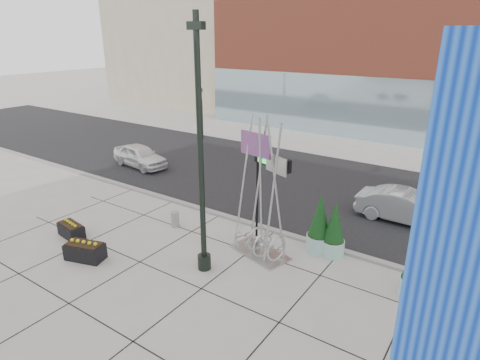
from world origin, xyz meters
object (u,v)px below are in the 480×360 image
Objects in this scene: car_white_west at (140,156)px; car_silver_mid at (406,207)px; public_art_sculpture at (261,221)px; lamp_post at (201,176)px; concrete_bollard at (175,219)px; overhead_street_sign at (273,167)px.

car_silver_mid is (16.16, 1.15, 0.01)m from car_white_west.
public_art_sculpture reaches higher than car_white_west.
car_silver_mid is at bearing 58.02° from lamp_post.
lamp_post is at bearing 147.75° from car_silver_mid.
public_art_sculpture is at bearing 1.24° from concrete_bollard.
lamp_post is 3.01m from overhead_street_sign.
overhead_street_sign is at bearing 99.79° from public_art_sculpture.
car_white_west is at bearing 93.79° from car_silver_mid.
car_white_west is (-12.23, 4.30, -2.69)m from overhead_street_sign.
public_art_sculpture is (1.13, 2.05, -2.17)m from lamp_post.
concrete_bollard is 0.16× the size of car_silver_mid.
car_silver_mid is (5.12, 8.20, -2.87)m from lamp_post.
concrete_bollard is 9.30m from car_white_west.
overhead_street_sign reaches higher than car_silver_mid.
overhead_street_sign reaches higher than car_white_west.
public_art_sculpture is at bearing -77.28° from overhead_street_sign.
overhead_street_sign is 0.90× the size of car_silver_mid.
car_silver_mid is (3.99, 6.15, -0.70)m from public_art_sculpture.
public_art_sculpture reaches higher than concrete_bollard.
lamp_post is 3.19m from public_art_sculpture.
car_white_west is (-12.16, 5.00, -0.72)m from public_art_sculpture.
lamp_post is 12.49× the size of concrete_bollard.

